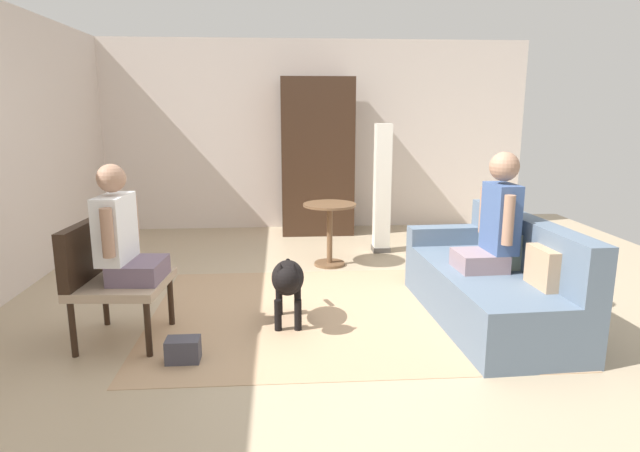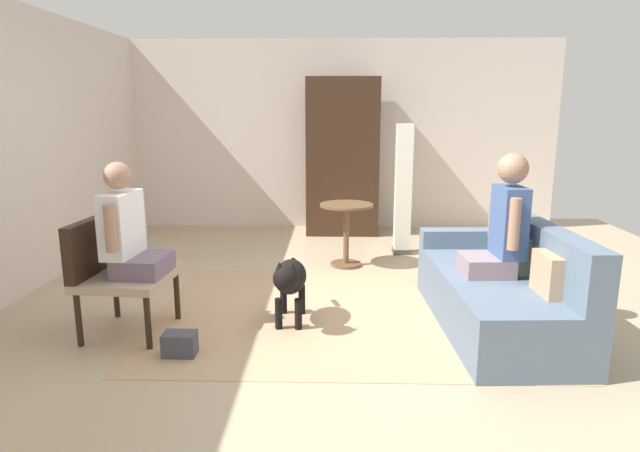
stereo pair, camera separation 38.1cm
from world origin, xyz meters
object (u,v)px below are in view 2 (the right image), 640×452
person_on_couch (503,224)px  armoire_cabinet (342,157)px  armchair (112,266)px  person_on_armchair (128,231)px  couch (501,289)px  column_lamp (403,191)px  handbag (180,344)px  dog (290,279)px  round_end_table (346,225)px

person_on_couch → armoire_cabinet: 3.45m
armchair → armoire_cabinet: bearing=63.0°
armchair → person_on_armchair: 0.30m
couch → armoire_cabinet: size_ratio=0.91×
couch → column_lamp: size_ratio=1.25×
person_on_couch → handbag: person_on_couch is taller
armchair → person_on_armchair: size_ratio=1.05×
armchair → column_lamp: size_ratio=0.58×
dog → handbag: 0.95m
armoire_cabinet → handbag: bearing=-106.8°
couch → person_on_armchair: size_ratio=2.26×
person_on_armchair → couch: bearing=4.1°
couch → handbag: size_ratio=8.42×
couch → person_on_couch: person_on_couch is taller
dog → armchair: bearing=-172.2°
person_on_couch → person_on_armchair: 2.75m
column_lamp → round_end_table: bearing=-141.0°
couch → dog: couch is taller
dog → armoire_cabinet: bearing=82.2°
armchair → column_lamp: bearing=43.9°
armchair → person_on_couch: 2.91m
couch → round_end_table: 1.99m
person_on_armchair → armoire_cabinet: (1.60, 3.42, 0.24)m
person_on_armchair → person_on_couch: bearing=3.7°
person_on_couch → person_on_armchair: (-2.75, -0.18, -0.03)m
couch → person_on_couch: size_ratio=2.05×
column_lamp → armoire_cabinet: 1.31m
armchair → person_on_armchair: person_on_armchair is taller
couch → column_lamp: column_lamp is taller
person_on_armchair → armoire_cabinet: size_ratio=0.40×
couch → armchair: 2.93m
round_end_table → dog: 1.69m
round_end_table → dog: (-0.47, -1.62, -0.08)m
dog → column_lamp: bearing=62.4°
person_on_armchair → dog: person_on_armchair is taller
person_on_armchair → handbag: bearing=-40.7°
couch → handbag: bearing=-165.9°
dog → column_lamp: (1.12, 2.15, 0.37)m
round_end_table → column_lamp: size_ratio=0.45×
round_end_table → dog: bearing=-106.1°
couch → column_lamp: (-0.50, 2.14, 0.44)m
column_lamp → handbag: (-1.83, -2.72, -0.66)m
couch → person_on_armchair: person_on_armchair is taller
couch → armoire_cabinet: armoire_cabinet is taller
dog → handbag: (-0.70, -0.57, -0.28)m
couch → round_end_table: (-1.15, 1.61, 0.15)m
person_on_armchair → column_lamp: size_ratio=0.55×
handbag → person_on_couch: bearing=13.8°
person_on_couch → round_end_table: (-1.13, 1.63, -0.36)m
person_on_armchair → handbag: (0.45, -0.39, -0.70)m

